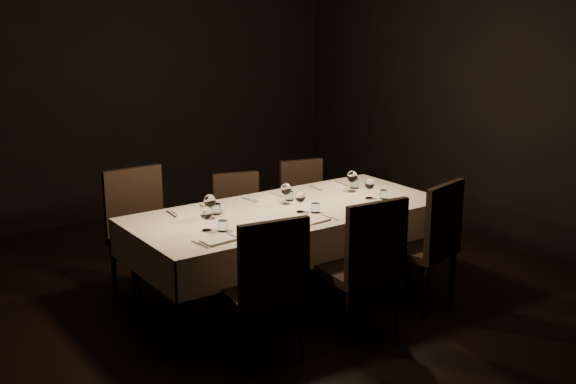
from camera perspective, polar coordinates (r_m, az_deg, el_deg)
room at (r=5.52m, az=0.00°, el=6.01°), size 5.01×6.01×3.01m
dining_table at (r=5.71m, az=0.00°, el=-2.07°), size 2.52×1.12×0.76m
chair_near_left at (r=4.77m, az=-1.75°, el=-7.22°), size 0.55×0.55×1.02m
place_setting_near_left at (r=5.09m, az=-5.91°, el=-2.55°), size 0.34×0.40×0.18m
chair_near_center at (r=5.15m, az=6.09°, el=-5.52°), size 0.54×0.54×1.04m
place_setting_near_center at (r=5.52m, az=1.61°, el=-1.13°), size 0.32×0.40×0.17m
chair_near_right at (r=5.73m, az=11.04°, el=-3.66°), size 0.59×0.59×1.02m
place_setting_near_right at (r=5.95m, az=7.11°, el=-0.05°), size 0.31×0.40×0.17m
chair_far_left at (r=5.98m, az=-11.49°, el=-2.79°), size 0.51×0.51×1.04m
place_setting_far_left at (r=5.53m, az=-6.61°, el=-1.11°), size 0.35×0.41×0.19m
chair_far_center at (r=6.43m, az=-3.91°, el=-2.00°), size 0.52×0.52×0.87m
place_setting_far_center at (r=5.88m, az=-0.65°, el=-0.11°), size 0.33×0.40×0.18m
chair_far_right at (r=6.85m, az=1.36°, el=-0.84°), size 0.51×0.51×0.89m
place_setting_far_right at (r=6.28m, az=4.56°, el=0.85°), size 0.34×0.41×0.19m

